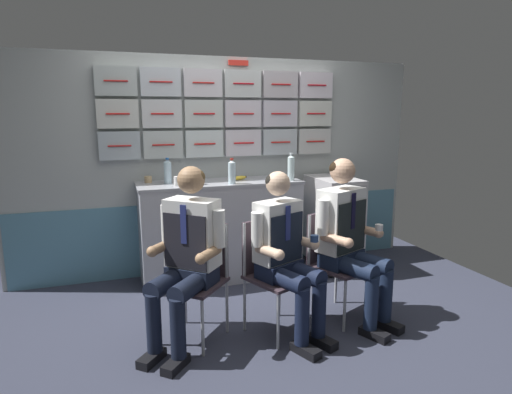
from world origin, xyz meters
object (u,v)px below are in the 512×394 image
service_trolley (333,220)px  crew_member_center (286,249)px  crew_member_right (349,234)px  snack_banana (239,178)px  folding_chair_left (199,267)px  water_bottle_short (168,172)px  folding_chair_center (270,263)px  espresso_cup_small (198,180)px  crew_member_left (187,250)px  folding_chair_right (332,253)px

service_trolley → crew_member_center: size_ratio=0.79×
crew_member_right → snack_banana: crew_member_right is taller
crew_member_center → service_trolley: bearing=49.0°
folding_chair_left → water_bottle_short: (-0.06, 1.08, 0.57)m
folding_chair_center → service_trolley: bearing=43.4°
folding_chair_center → espresso_cup_small: size_ratio=10.49×
service_trolley → crew_member_left: crew_member_left is taller
folding_chair_center → crew_member_right: size_ratio=0.65×
crew_member_left → crew_member_center: (0.69, -0.11, -0.03)m
crew_member_right → espresso_cup_small: (-0.94, 1.09, 0.30)m
folding_chair_center → crew_member_center: (0.06, -0.15, 0.15)m
folding_chair_center → water_bottle_short: water_bottle_short is taller
folding_chair_left → crew_member_right: crew_member_right is taller
folding_chair_right → snack_banana: (-0.44, 1.09, 0.47)m
folding_chair_left → snack_banana: bearing=59.8°
service_trolley → crew_member_center: bearing=-131.0°
folding_chair_center → espresso_cup_small: 1.18m
crew_member_center → water_bottle_short: crew_member_center is taller
folding_chair_center → folding_chair_left: bearing=171.4°
folding_chair_right → crew_member_left: bearing=-174.6°
folding_chair_right → crew_member_right: (0.06, -0.14, 0.19)m
folding_chair_left → folding_chair_center: 0.53m
crew_member_center → water_bottle_short: size_ratio=5.02×
folding_chair_center → crew_member_center: size_ratio=0.69×
crew_member_left → water_bottle_short: bearing=87.9°
folding_chair_right → espresso_cup_small: (-0.88, 0.95, 0.50)m
folding_chair_left → crew_member_right: bearing=-7.6°
crew_member_center → snack_banana: size_ratio=7.01×
espresso_cup_small → snack_banana: size_ratio=0.46×
service_trolley → folding_chair_center: service_trolley is taller
crew_member_left → espresso_cup_small: 1.15m
crew_member_left → crew_member_right: 1.24m
water_bottle_short → espresso_cup_small: size_ratio=3.04×
espresso_cup_small → snack_banana: (0.44, 0.14, -0.02)m
water_bottle_short → snack_banana: bearing=0.2°
folding_chair_right → espresso_cup_small: espresso_cup_small is taller
folding_chair_right → water_bottle_short: size_ratio=3.46×
crew_member_right → crew_member_center: bearing=-172.0°
crew_member_right → snack_banana: (-0.51, 1.24, 0.28)m
crew_member_center → snack_banana: bearing=87.9°
folding_chair_left → crew_member_left: (-0.11, -0.12, 0.18)m
crew_member_right → service_trolley: bearing=67.1°
folding_chair_left → snack_banana: snack_banana is taller
crew_member_right → espresso_cup_small: crew_member_right is taller
folding_chair_left → service_trolley: bearing=30.5°
crew_member_left → folding_chair_right: 1.20m
crew_member_left → crew_member_right: bearing=-1.5°
service_trolley → snack_banana: (-0.97, 0.15, 0.47)m
folding_chair_left → espresso_cup_small: size_ratio=10.49×
water_bottle_short → espresso_cup_small: water_bottle_short is taller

